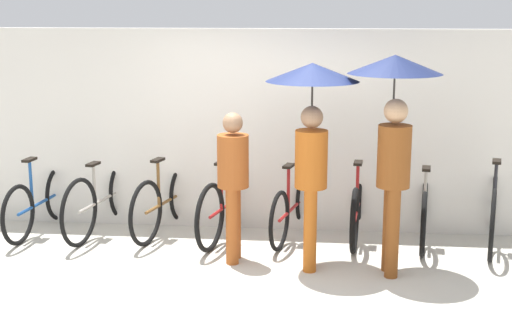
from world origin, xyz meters
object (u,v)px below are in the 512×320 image
object	(u,v)px
parked_bicycle_2	(166,200)
parked_bicycle_7	(493,210)
pedestrian_leading	(233,176)
parked_bicycle_3	(228,204)
parked_bicycle_5	(358,206)
parked_bicycle_6	(424,209)
parked_bicycle_4	(293,206)
parked_bicycle_0	(40,201)
parked_bicycle_1	(103,198)
pedestrian_center	(312,113)
pedestrian_trailing	(394,110)

from	to	relation	value
parked_bicycle_2	parked_bicycle_7	bearing A→B (deg)	-77.39
parked_bicycle_2	pedestrian_leading	size ratio (longest dim) A/B	1.07
parked_bicycle_3	parked_bicycle_5	world-z (taller)	parked_bicycle_3
parked_bicycle_6	parked_bicycle_7	distance (m)	0.74
parked_bicycle_3	parked_bicycle_4	size ratio (longest dim) A/B	1.05
parked_bicycle_0	parked_bicycle_1	world-z (taller)	parked_bicycle_0
parked_bicycle_5	pedestrian_center	xyz separation A→B (m)	(-0.52, -0.94, 1.20)
parked_bicycle_2	parked_bicycle_5	world-z (taller)	parked_bicycle_2
parked_bicycle_5	pedestrian_center	bearing A→B (deg)	157.08
parked_bicycle_2	parked_bicycle_6	size ratio (longest dim) A/B	0.98
parked_bicycle_0	pedestrian_center	distance (m)	3.48
parked_bicycle_5	parked_bicycle_7	bearing A→B (deg)	-87.90
parked_bicycle_4	parked_bicycle_7	distance (m)	2.21
parked_bicycle_0	parked_bicycle_1	bearing A→B (deg)	-78.57
parked_bicycle_0	pedestrian_trailing	xyz separation A→B (m)	(3.94, -0.90, 1.26)
parked_bicycle_2	parked_bicycle_3	xyz separation A→B (m)	(0.73, -0.10, 0.01)
parked_bicycle_4	pedestrian_center	world-z (taller)	pedestrian_center
parked_bicycle_6	pedestrian_trailing	bearing A→B (deg)	162.59
parked_bicycle_5	parked_bicycle_4	bearing A→B (deg)	96.98
parked_bicycle_0	pedestrian_center	bearing A→B (deg)	-98.41
parked_bicycle_5	parked_bicycle_7	size ratio (longest dim) A/B	0.96
parked_bicycle_4	pedestrian_center	xyz separation A→B (m)	(0.22, -0.92, 1.22)
parked_bicycle_6	parked_bicycle_1	bearing A→B (deg)	98.34
parked_bicycle_0	parked_bicycle_6	xyz separation A→B (m)	(4.41, 0.07, 0.00)
parked_bicycle_1	parked_bicycle_6	bearing A→B (deg)	-79.55
parked_bicycle_5	pedestrian_center	size ratio (longest dim) A/B	0.85
parked_bicycle_4	parked_bicycle_6	xyz separation A→B (m)	(1.47, -0.03, 0.01)
parked_bicycle_3	parked_bicycle_5	xyz separation A→B (m)	(1.47, 0.12, -0.02)
parked_bicycle_3	parked_bicycle_7	xyz separation A→B (m)	(2.94, 0.02, 0.01)
parked_bicycle_6	pedestrian_center	xyz separation A→B (m)	(-1.25, -0.89, 1.20)
parked_bicycle_2	parked_bicycle_4	world-z (taller)	parked_bicycle_2
parked_bicycle_1	parked_bicycle_2	world-z (taller)	parked_bicycle_2
parked_bicycle_7	pedestrian_center	world-z (taller)	pedestrian_center
parked_bicycle_6	parked_bicycle_7	bearing A→B (deg)	-86.14
pedestrian_trailing	parked_bicycle_6	bearing A→B (deg)	59.18
pedestrian_leading	pedestrian_trailing	distance (m)	1.73
parked_bicycle_0	pedestrian_leading	bearing A→B (deg)	-101.74
parked_bicycle_4	parked_bicycle_6	bearing A→B (deg)	-77.77
pedestrian_center	parked_bicycle_5	bearing A→B (deg)	59.41
parked_bicycle_1	pedestrian_leading	bearing A→B (deg)	-106.66
parked_bicycle_2	parked_bicycle_5	distance (m)	2.20
parked_bicycle_0	parked_bicycle_5	distance (m)	3.67
parked_bicycle_0	parked_bicycle_6	bearing A→B (deg)	-82.87
parked_bicycle_2	pedestrian_trailing	distance (m)	2.94
parked_bicycle_7	pedestrian_trailing	world-z (taller)	pedestrian_trailing
pedestrian_leading	parked_bicycle_3	bearing A→B (deg)	103.02
parked_bicycle_3	parked_bicycle_7	world-z (taller)	parked_bicycle_3
parked_bicycle_2	parked_bicycle_7	size ratio (longest dim) A/B	0.92
parked_bicycle_1	parked_bicycle_7	distance (m)	4.41
parked_bicycle_5	parked_bicycle_6	xyz separation A→B (m)	(0.74, -0.04, -0.01)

